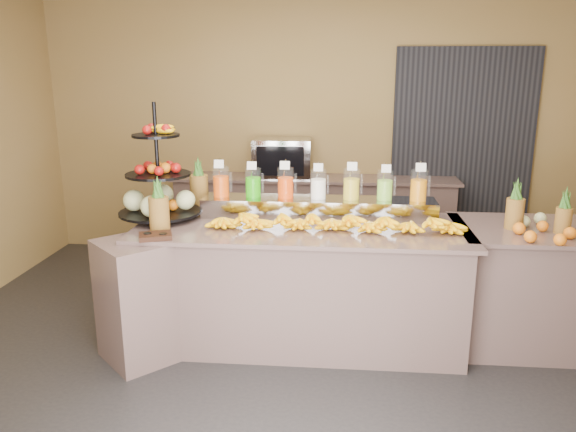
# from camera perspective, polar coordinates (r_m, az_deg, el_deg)

# --- Properties ---
(ground) EXTENTS (6.00, 6.00, 0.00)m
(ground) POSITION_cam_1_polar(r_m,az_deg,el_deg) (4.31, 1.04, -14.08)
(ground) COLOR black
(ground) RESTS_ON ground
(room_envelope) EXTENTS (6.04, 5.02, 2.82)m
(room_envelope) POSITION_cam_1_polar(r_m,az_deg,el_deg) (4.56, 4.30, 12.16)
(room_envelope) COLOR olive
(room_envelope) RESTS_ON ground
(buffet_counter) EXTENTS (2.75, 1.25, 0.93)m
(buffet_counter) POSITION_cam_1_polar(r_m,az_deg,el_deg) (4.36, -0.20, -6.99)
(buffet_counter) COLOR gray
(buffet_counter) RESTS_ON ground
(right_counter) EXTENTS (1.08, 0.88, 0.93)m
(right_counter) POSITION_cam_1_polar(r_m,az_deg,el_deg) (4.69, 22.78, -6.54)
(right_counter) COLOR gray
(right_counter) RESTS_ON ground
(back_ledge) EXTENTS (3.10, 0.55, 0.93)m
(back_ledge) POSITION_cam_1_polar(r_m,az_deg,el_deg) (6.24, 2.58, -0.20)
(back_ledge) COLOR gray
(back_ledge) RESTS_ON ground
(pitcher_tray) EXTENTS (1.85, 0.30, 0.15)m
(pitcher_tray) POSITION_cam_1_polar(r_m,az_deg,el_deg) (4.48, 3.07, 0.86)
(pitcher_tray) COLOR gray
(pitcher_tray) RESTS_ON buffet_counter
(juice_pitcher_orange_a) EXTENTS (0.13, 0.14, 0.32)m
(juice_pitcher_orange_a) POSITION_cam_1_polar(r_m,az_deg,el_deg) (4.54, -6.81, 3.31)
(juice_pitcher_orange_a) COLOR silver
(juice_pitcher_orange_a) RESTS_ON pitcher_tray
(juice_pitcher_green) EXTENTS (0.13, 0.13, 0.31)m
(juice_pitcher_green) POSITION_cam_1_polar(r_m,az_deg,el_deg) (4.49, -3.56, 3.22)
(juice_pitcher_green) COLOR silver
(juice_pitcher_green) RESTS_ON pitcher_tray
(juice_pitcher_orange_b) EXTENTS (0.13, 0.14, 0.32)m
(juice_pitcher_orange_b) POSITION_cam_1_polar(r_m,az_deg,el_deg) (4.46, -0.25, 3.20)
(juice_pitcher_orange_b) COLOR silver
(juice_pitcher_orange_b) RESTS_ON pitcher_tray
(juice_pitcher_milk) EXTENTS (0.12, 0.13, 0.30)m
(juice_pitcher_milk) POSITION_cam_1_polar(r_m,az_deg,el_deg) (4.44, 3.10, 3.08)
(juice_pitcher_milk) COLOR silver
(juice_pitcher_milk) RESTS_ON pitcher_tray
(juice_pitcher_lemon) EXTENTS (0.13, 0.14, 0.32)m
(juice_pitcher_lemon) POSITION_cam_1_polar(r_m,az_deg,el_deg) (4.44, 6.46, 3.06)
(juice_pitcher_lemon) COLOR silver
(juice_pitcher_lemon) RESTS_ON pitcher_tray
(juice_pitcher_lime) EXTENTS (0.12, 0.13, 0.30)m
(juice_pitcher_lime) POSITION_cam_1_polar(r_m,az_deg,el_deg) (4.45, 9.81, 2.91)
(juice_pitcher_lime) COLOR silver
(juice_pitcher_lime) RESTS_ON pitcher_tray
(juice_pitcher_orange_c) EXTENTS (0.13, 0.14, 0.32)m
(juice_pitcher_orange_c) POSITION_cam_1_polar(r_m,az_deg,el_deg) (4.48, 13.13, 2.88)
(juice_pitcher_orange_c) COLOR silver
(juice_pitcher_orange_c) RESTS_ON pitcher_tray
(banana_heap) EXTENTS (1.90, 0.17, 0.16)m
(banana_heap) POSITION_cam_1_polar(r_m,az_deg,el_deg) (4.15, 4.64, -0.37)
(banana_heap) COLOR yellow
(banana_heap) RESTS_ON buffet_counter
(fruit_stand) EXTENTS (0.76, 0.76, 0.91)m
(fruit_stand) POSITION_cam_1_polar(r_m,az_deg,el_deg) (4.49, -12.44, 2.60)
(fruit_stand) COLOR black
(fruit_stand) RESTS_ON buffet_counter
(condiment_caddy) EXTENTS (0.27, 0.23, 0.03)m
(condiment_caddy) POSITION_cam_1_polar(r_m,az_deg,el_deg) (4.03, -13.33, -1.99)
(condiment_caddy) COLOR black
(condiment_caddy) RESTS_ON buffet_counter
(pineapple_left_a) EXTENTS (0.15, 0.15, 0.41)m
(pineapple_left_a) POSITION_cam_1_polar(r_m,az_deg,el_deg) (4.19, -12.97, 0.61)
(pineapple_left_a) COLOR brown
(pineapple_left_a) RESTS_ON buffet_counter
(pineapple_left_b) EXTENTS (0.15, 0.15, 0.44)m
(pineapple_left_b) POSITION_cam_1_polar(r_m,az_deg,el_deg) (4.79, -9.02, 2.77)
(pineapple_left_b) COLOR brown
(pineapple_left_b) RESTS_ON buffet_counter
(right_fruit_pile) EXTENTS (0.43, 0.41, 0.23)m
(right_fruit_pile) POSITION_cam_1_polar(r_m,az_deg,el_deg) (4.38, 24.20, -0.82)
(right_fruit_pile) COLOR brown
(right_fruit_pile) RESTS_ON right_counter
(oven_warmer) EXTENTS (0.63, 0.45, 0.41)m
(oven_warmer) POSITION_cam_1_polar(r_m,az_deg,el_deg) (6.12, -0.58, 5.94)
(oven_warmer) COLOR gray
(oven_warmer) RESTS_ON back_ledge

